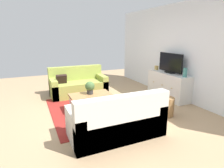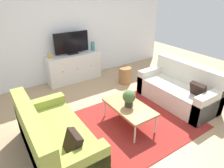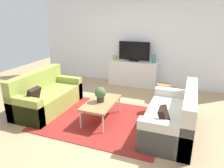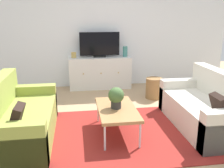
# 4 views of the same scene
# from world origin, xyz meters

# --- Properties ---
(ground_plane) EXTENTS (10.00, 10.00, 0.00)m
(ground_plane) POSITION_xyz_m (0.00, 0.00, 0.00)
(ground_plane) COLOR tan
(wall_back) EXTENTS (6.40, 0.12, 2.70)m
(wall_back) POSITION_xyz_m (0.00, 2.55, 1.35)
(wall_back) COLOR white
(wall_back) RESTS_ON ground_plane
(area_rug) EXTENTS (2.50, 1.90, 0.01)m
(area_rug) POSITION_xyz_m (0.00, -0.15, 0.01)
(area_rug) COLOR maroon
(area_rug) RESTS_ON ground_plane
(couch_left_side) EXTENTS (0.83, 1.69, 0.86)m
(couch_left_side) POSITION_xyz_m (-1.43, -0.10, 0.29)
(couch_left_side) COLOR olive
(couch_left_side) RESTS_ON ground_plane
(couch_right_side) EXTENTS (0.83, 1.69, 0.86)m
(couch_right_side) POSITION_xyz_m (1.43, -0.10, 0.29)
(couch_right_side) COLOR beige
(couch_right_side) RESTS_ON ground_plane
(coffee_table) EXTENTS (0.55, 1.00, 0.41)m
(coffee_table) POSITION_xyz_m (-0.01, -0.14, 0.38)
(coffee_table) COLOR #A37547
(coffee_table) RESTS_ON ground_plane
(potted_plant) EXTENTS (0.23, 0.23, 0.31)m
(potted_plant) POSITION_xyz_m (-0.03, -0.15, 0.59)
(potted_plant) COLOR #2D2D2D
(potted_plant) RESTS_ON coffee_table
(tv_console) EXTENTS (1.45, 0.47, 0.74)m
(tv_console) POSITION_xyz_m (-0.01, 2.27, 0.37)
(tv_console) COLOR silver
(tv_console) RESTS_ON ground_plane
(flat_screen_tv) EXTENTS (0.92, 0.16, 0.58)m
(flat_screen_tv) POSITION_xyz_m (-0.01, 2.29, 1.03)
(flat_screen_tv) COLOR black
(flat_screen_tv) RESTS_ON tv_console
(glass_vase) EXTENTS (0.11, 0.11, 0.24)m
(glass_vase) POSITION_xyz_m (0.59, 2.27, 0.86)
(glass_vase) COLOR teal
(glass_vase) RESTS_ON tv_console
(mantel_clock) EXTENTS (0.11, 0.07, 0.13)m
(mantel_clock) POSITION_xyz_m (-0.62, 2.27, 0.81)
(mantel_clock) COLOR tan
(mantel_clock) RESTS_ON tv_console
(wicker_basket) EXTENTS (0.34, 0.34, 0.43)m
(wicker_basket) POSITION_xyz_m (1.03, 1.35, 0.22)
(wicker_basket) COLOR olive
(wicker_basket) RESTS_ON ground_plane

